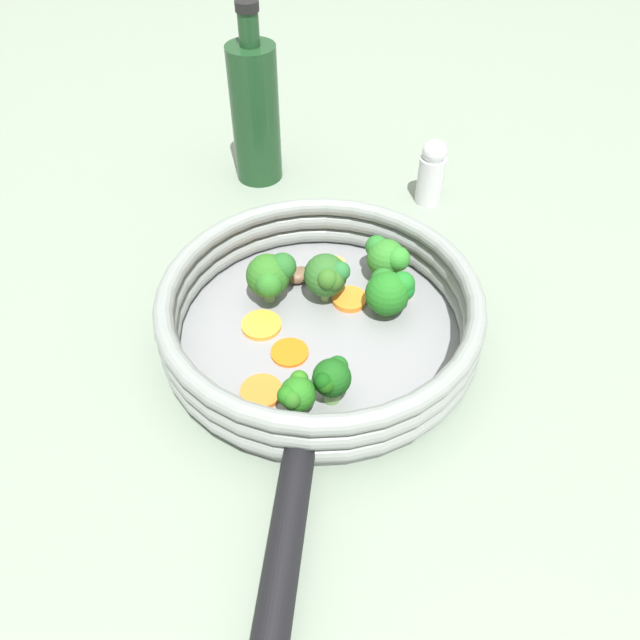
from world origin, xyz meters
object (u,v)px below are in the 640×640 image
at_px(carrot_slice_5, 395,289).
at_px(broccoli_floret_5, 332,378).
at_px(carrot_slice_0, 333,265).
at_px(carrot_slice_6, 290,352).
at_px(salt_shaker, 432,172).
at_px(broccoli_floret_2, 390,290).
at_px(carrot_slice_4, 262,391).
at_px(skillet, 320,335).
at_px(broccoli_floret_1, 327,276).
at_px(broccoli_floret_3, 296,394).
at_px(broccoli_floret_0, 271,275).
at_px(mushroom_piece_0, 299,275).
at_px(oil_bottle, 255,112).
at_px(carrot_slice_1, 267,275).
at_px(carrot_slice_3, 261,325).
at_px(carrot_slice_2, 350,299).
at_px(broccoli_floret_4, 386,257).

bearing_deg(carrot_slice_5, broccoli_floret_5, -56.93).
bearing_deg(carrot_slice_0, carrot_slice_6, -49.59).
bearing_deg(carrot_slice_6, salt_shaker, 117.59).
relative_size(carrot_slice_0, broccoli_floret_2, 0.58).
distance_m(carrot_slice_4, broccoli_floret_2, 0.16).
bearing_deg(broccoli_floret_2, skillet, -99.39).
xyz_separation_m(broccoli_floret_1, broccoli_floret_5, (0.11, -0.06, -0.00)).
relative_size(carrot_slice_6, broccoli_floret_3, 0.89).
xyz_separation_m(carrot_slice_0, carrot_slice_5, (0.07, 0.03, 0.00)).
bearing_deg(carrot_slice_4, broccoli_floret_0, 147.15).
bearing_deg(broccoli_floret_2, broccoli_floret_1, -136.07).
relative_size(carrot_slice_6, mushroom_piece_0, 1.26).
relative_size(carrot_slice_5, oil_bottle, 0.17).
distance_m(carrot_slice_1, broccoli_floret_5, 0.18).
relative_size(carrot_slice_3, mushroom_piece_0, 1.38).
height_order(broccoli_floret_0, oil_bottle, oil_bottle).
bearing_deg(broccoli_floret_0, broccoli_floret_3, -19.77).
height_order(carrot_slice_0, broccoli_floret_2, broccoli_floret_2).
height_order(carrot_slice_0, carrot_slice_3, carrot_slice_3).
xyz_separation_m(carrot_slice_4, broccoli_floret_5, (0.04, 0.05, 0.03)).
bearing_deg(carrot_slice_2, carrot_slice_5, 77.27).
relative_size(skillet, broccoli_floret_5, 6.21).
height_order(skillet, salt_shaker, salt_shaker).
relative_size(carrot_slice_0, broccoli_floret_4, 0.55).
bearing_deg(oil_bottle, broccoli_floret_5, -17.89).
height_order(broccoli_floret_4, oil_bottle, oil_bottle).
height_order(skillet, broccoli_floret_5, broccoli_floret_5).
bearing_deg(broccoli_floret_5, carrot_slice_6, -175.54).
distance_m(broccoli_floret_2, mushroom_piece_0, 0.10).
distance_m(carrot_slice_3, broccoli_floret_4, 0.15).
relative_size(broccoli_floret_0, salt_shaker, 0.65).
relative_size(carrot_slice_5, carrot_slice_6, 1.04).
relative_size(skillet, carrot_slice_2, 8.12).
xyz_separation_m(carrot_slice_4, salt_shaker, (-0.17, 0.32, 0.03)).
distance_m(carrot_slice_1, broccoli_floret_3, 0.18).
bearing_deg(mushroom_piece_0, carrot_slice_4, -42.29).
bearing_deg(skillet, carrot_slice_0, 140.75).
bearing_deg(mushroom_piece_0, broccoli_floret_5, -19.70).
height_order(skillet, carrot_slice_6, carrot_slice_6).
height_order(carrot_slice_2, broccoli_floret_5, broccoli_floret_5).
distance_m(skillet, carrot_slice_5, 0.10).
xyz_separation_m(broccoli_floret_0, broccoli_floret_4, (0.03, 0.12, -0.00)).
distance_m(skillet, oil_bottle, 0.32).
xyz_separation_m(broccoli_floret_0, broccoli_floret_1, (0.03, 0.05, -0.00)).
bearing_deg(broccoli_floret_4, oil_bottle, -177.40).
bearing_deg(carrot_slice_5, salt_shaker, 131.48).
bearing_deg(carrot_slice_2, salt_shaker, 120.90).
height_order(carrot_slice_3, broccoli_floret_0, broccoli_floret_0).
bearing_deg(carrot_slice_3, carrot_slice_1, 148.06).
relative_size(broccoli_floret_2, broccoli_floret_3, 1.23).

